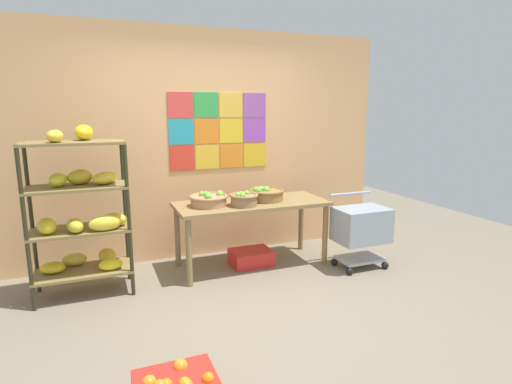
# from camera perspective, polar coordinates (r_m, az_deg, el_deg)

# --- Properties ---
(ground) EXTENTS (9.19, 9.19, 0.00)m
(ground) POSITION_cam_1_polar(r_m,az_deg,el_deg) (3.79, -0.16, -16.05)
(ground) COLOR #7A6F5B
(back_wall_with_art) EXTENTS (4.53, 0.07, 2.65)m
(back_wall_with_art) POSITION_cam_1_polar(r_m,az_deg,el_deg) (4.93, -7.16, 6.42)
(back_wall_with_art) COLOR #E2A96F
(back_wall_with_art) RESTS_ON ground
(banana_shelf_unit) EXTENTS (0.88, 0.51, 1.61)m
(banana_shelf_unit) POSITION_cam_1_polar(r_m,az_deg,el_deg) (4.17, -22.84, -2.26)
(banana_shelf_unit) COLOR #2D2B17
(banana_shelf_unit) RESTS_ON ground
(display_table) EXTENTS (1.67, 0.70, 0.74)m
(display_table) POSITION_cam_1_polar(r_m,az_deg,el_deg) (4.58, -0.63, -2.43)
(display_table) COLOR olive
(display_table) RESTS_ON ground
(fruit_basket_centre) EXTENTS (0.40, 0.40, 0.16)m
(fruit_basket_centre) POSITION_cam_1_polar(r_m,az_deg,el_deg) (4.63, 1.36, -0.25)
(fruit_basket_centre) COLOR olive
(fruit_basket_centre) RESTS_ON display_table
(fruit_basket_back_right) EXTENTS (0.41, 0.41, 0.15)m
(fruit_basket_back_right) POSITION_cam_1_polar(r_m,az_deg,el_deg) (4.40, -6.53, -1.04)
(fruit_basket_back_right) COLOR tan
(fruit_basket_back_right) RESTS_ON display_table
(fruit_basket_back_left) EXTENTS (0.31, 0.31, 0.15)m
(fruit_basket_back_left) POSITION_cam_1_polar(r_m,az_deg,el_deg) (4.37, -1.71, -0.95)
(fruit_basket_back_left) COLOR #926F48
(fruit_basket_back_left) RESTS_ON display_table
(produce_crate_under_table) EXTENTS (0.45, 0.35, 0.17)m
(produce_crate_under_table) POSITION_cam_1_polar(r_m,az_deg,el_deg) (4.77, -0.68, -8.99)
(produce_crate_under_table) COLOR red
(produce_crate_under_table) RESTS_ON ground
(shopping_cart) EXTENTS (0.57, 0.44, 0.81)m
(shopping_cart) POSITION_cam_1_polar(r_m,az_deg,el_deg) (4.73, 14.30, -4.72)
(shopping_cart) COLOR black
(shopping_cart) RESTS_ON ground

